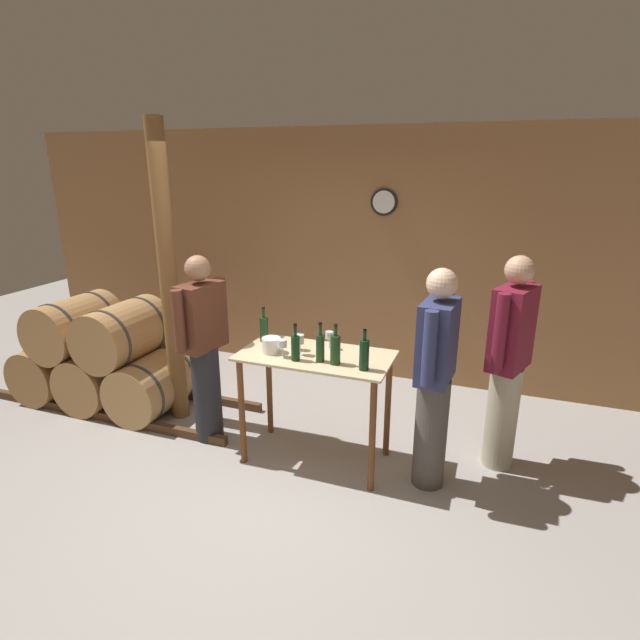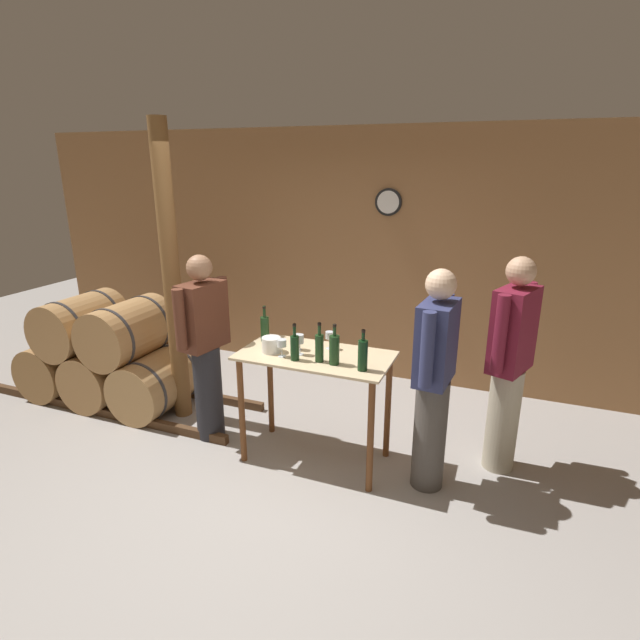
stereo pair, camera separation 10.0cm
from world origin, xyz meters
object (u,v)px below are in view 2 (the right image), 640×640
wine_bottle_left (295,347)px  wine_glass_near_right (300,340)px  wine_bottle_far_left (265,328)px  person_visitor_with_scarf (510,362)px  wooden_post (171,278)px  wine_glass_near_left (282,344)px  wine_bottle_right (334,349)px  wine_bottle_far_right (363,354)px  wine_bottle_center (319,347)px  ice_bucket (271,345)px  person_host (434,378)px  wine_glass_far_side (329,336)px  wine_glass_near_center (298,339)px  person_visitor_bearded (205,345)px

wine_bottle_left → wine_glass_near_right: size_ratio=1.76×
wine_bottle_far_left → person_visitor_with_scarf: bearing=9.1°
wooden_post → wine_glass_near_left: wooden_post is taller
wooden_post → wine_bottle_left: wooden_post is taller
wine_bottle_right → wine_bottle_far_right: 0.23m
wine_bottle_center → wine_bottle_left: bearing=-167.4°
person_visitor_with_scarf → wine_glass_near_left: bearing=-160.6°
ice_bucket → person_host: person_host is taller
wine_bottle_far_right → wine_glass_far_side: (-0.37, 0.31, -0.01)m
wine_bottle_right → wine_glass_near_right: 0.32m
wine_bottle_center → person_host: (0.83, 0.11, -0.15)m
wine_bottle_center → wine_glass_near_right: bearing=158.8°
wine_bottle_center → person_host: size_ratio=0.18×
person_host → wine_glass_near_left: bearing=-173.8°
wooden_post → wine_bottle_far_right: 1.97m
wine_glass_near_center → person_visitor_bearded: bearing=-175.5°
wine_bottle_far_right → person_host: person_host is taller
wine_bottle_far_right → wooden_post: bearing=168.6°
wine_glass_near_center → wine_glass_near_right: bearing=-57.6°
wine_bottle_far_left → wine_glass_near_center: bearing=-14.0°
wine_bottle_left → wine_glass_near_left: bearing=168.7°
wine_glass_near_left → person_host: person_host is taller
wine_bottle_far_left → wine_bottle_center: bearing=-23.0°
wine_bottle_right → wine_glass_near_right: size_ratio=1.90×
wine_glass_near_center → ice_bucket: bearing=-144.1°
ice_bucket → person_visitor_with_scarf: bearing=16.4°
wine_bottle_left → ice_bucket: wine_bottle_left is taller
wine_bottle_center → wine_bottle_right: (0.12, -0.01, 0.00)m
wine_bottle_far_left → wine_bottle_center: wine_bottle_center is taller
ice_bucket → person_visitor_bearded: size_ratio=0.09×
wine_glass_near_center → wooden_post: bearing=172.1°
wine_bottle_right → wine_bottle_far_right: bearing=-7.8°
wine_bottle_center → ice_bucket: bearing=174.4°
person_visitor_bearded → wooden_post: bearing=152.8°
person_host → wooden_post: bearing=174.3°
wine_glass_near_center → wine_glass_near_right: size_ratio=0.78×
wine_bottle_far_right → wine_glass_far_side: bearing=139.9°
wine_glass_far_side → wine_bottle_right: bearing=-62.8°
wooden_post → wine_glass_near_left: 1.36m
wine_bottle_far_left → wine_bottle_center: (0.59, -0.25, 0.00)m
wine_bottle_right → person_visitor_with_scarf: bearing=25.0°
wine_bottle_center → wine_glass_far_side: wine_bottle_center is taller
wine_bottle_left → wine_glass_near_left: size_ratio=2.05×
person_visitor_bearded → wine_bottle_far_right: bearing=-5.5°
person_visitor_bearded → wine_bottle_center: bearing=-5.2°
person_visitor_with_scarf → person_visitor_bearded: bearing=-169.3°
wine_glass_near_center → person_visitor_with_scarf: size_ratio=0.07×
wine_glass_far_side → person_host: (0.86, -0.17, -0.15)m
wine_glass_near_center → person_visitor_with_scarf: (1.57, 0.39, -0.11)m
wine_bottle_center → wine_glass_near_center: (-0.25, 0.16, -0.02)m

